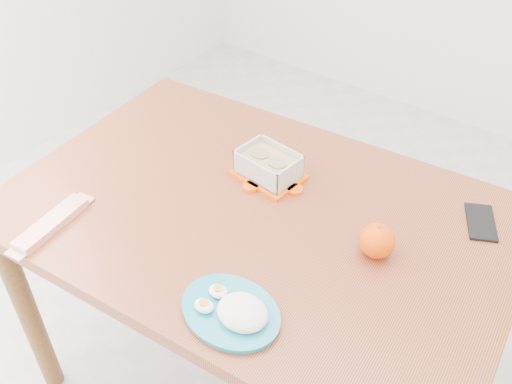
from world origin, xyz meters
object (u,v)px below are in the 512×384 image
Objects in this scene: rice_plate at (234,310)px; smartphone at (481,222)px; dining_table at (256,237)px; food_container at (268,165)px; orange_fruit at (377,241)px.

smartphone is (0.31, 0.58, -0.02)m from rice_plate.
food_container reaches higher than dining_table.
orange_fruit reaches higher than rice_plate.
dining_table is 0.35m from rice_plate.
orange_fruit is 0.35× the size of rice_plate.
rice_plate is (0.16, -0.29, 0.11)m from dining_table.
food_container is at bearing 166.47° from orange_fruit.
orange_fruit reaches higher than dining_table.
dining_table is 10.13× the size of smartphone.
food_container is (-0.06, 0.13, 0.13)m from dining_table.
food_container is at bearing 121.66° from rice_plate.
dining_table is at bearing -60.86° from food_container.
orange_fruit is at bearing 3.04° from dining_table.
orange_fruit is at bearing -149.43° from smartphone.
food_container is at bearing 170.44° from smartphone.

